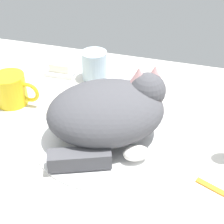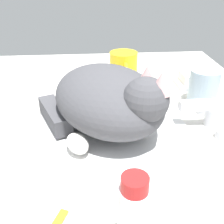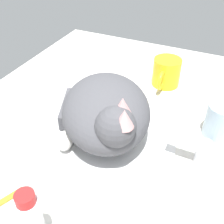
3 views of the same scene
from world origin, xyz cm
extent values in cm
cube|color=silver|center=(0.00, 0.00, -1.50)|extent=(110.00, 82.50, 3.00)
cylinder|color=white|center=(0.00, 0.00, 0.49)|extent=(33.83, 33.83, 0.98)
cylinder|color=silver|center=(0.00, 22.79, 2.02)|extent=(3.60, 3.60, 4.04)
cube|color=silver|center=(0.00, 18.89, 5.04)|extent=(2.00, 7.79, 2.00)
cylinder|color=silver|center=(-5.14, 22.79, 0.90)|extent=(2.80, 2.80, 1.80)
cylinder|color=silver|center=(5.14, 22.79, 0.90)|extent=(2.80, 2.80, 1.80)
ellipsoid|color=#4C4C51|center=(0.00, 0.00, 7.25)|extent=(32.74, 30.01, 12.55)
sphere|color=#4C4C51|center=(8.09, 5.95, 10.70)|extent=(11.18, 11.18, 8.28)
ellipsoid|color=white|center=(6.62, 5.18, 8.82)|extent=(6.88, 6.54, 4.55)
cone|color=#DB9E9E|center=(5.77, 6.36, 14.22)|extent=(5.03, 5.03, 3.73)
cone|color=#DB9E9E|center=(9.06, 8.10, 14.22)|extent=(5.03, 5.03, 3.73)
cube|color=#4C4C51|center=(-2.26, -11.35, 2.80)|extent=(13.54, 8.28, 3.65)
ellipsoid|color=white|center=(8.52, -6.24, 2.62)|extent=(6.63, 5.79, 3.29)
cylinder|color=yellow|center=(-28.11, 6.48, 4.18)|extent=(8.21, 8.21, 8.36)
torus|color=yellow|center=(-22.81, 6.48, 4.18)|extent=(5.68, 1.00, 5.68)
cylinder|color=silver|center=(-11.00, 24.50, 4.30)|extent=(7.34, 7.34, 8.60)
cube|color=white|center=(-21.68, 24.38, 0.60)|extent=(9.00, 6.40, 1.20)
cube|color=white|center=(-21.68, 24.38, 2.48)|extent=(6.19, 4.19, 2.57)
camera|label=1|loc=(18.24, -57.96, 52.67)|focal=54.53mm
camera|label=2|loc=(50.31, -3.32, 31.87)|focal=44.48mm
camera|label=3|loc=(45.93, 22.62, 46.18)|focal=45.28mm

